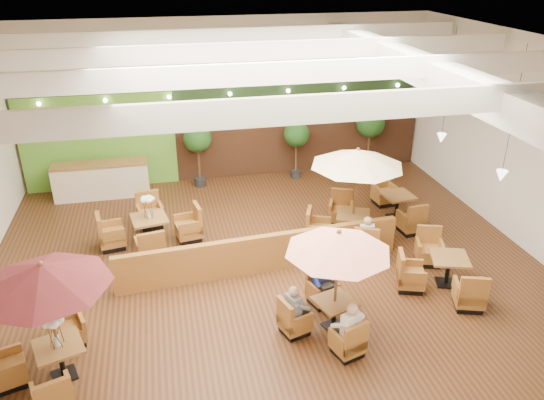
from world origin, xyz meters
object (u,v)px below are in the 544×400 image
object	(u,v)px
table_0	(44,297)
diner_3	(367,233)
diner_4	(367,232)
table_4	(437,272)
table_1	(335,259)
booth_divider	(262,254)
table_5	(397,206)
diner_0	(349,324)
table_3	(150,230)
table_2	(354,175)
topiary_2	(370,126)
diner_1	(323,276)
topiary_0	(198,141)
topiary_1	(296,136)
service_counter	(102,180)
diner_2	(295,304)

from	to	relation	value
table_0	diner_3	distance (m)	7.90
diner_3	diner_4	size ratio (longest dim) A/B	0.97
table_4	table_1	bearing A→B (deg)	-143.32
booth_divider	table_5	xyz separation A→B (m)	(4.56, 2.05, -0.13)
diner_0	diner_3	bearing A→B (deg)	39.04
table_3	diner_4	bearing A→B (deg)	-28.89
table_3	table_5	bearing A→B (deg)	-9.33
table_2	topiary_2	bearing A→B (deg)	85.54
diner_1	table_5	bearing A→B (deg)	-146.83
topiary_0	topiary_2	bearing A→B (deg)	0.00
topiary_1	diner_4	bearing A→B (deg)	-85.85
service_counter	table_4	bearing A→B (deg)	-40.73
booth_divider	table_4	bearing A→B (deg)	-25.26
table_1	topiary_1	size ratio (longest dim) A/B	1.18
topiary_0	diner_3	xyz separation A→B (m)	(3.82, -5.67, -0.90)
table_3	diner_2	distance (m)	5.38
topiary_1	diner_2	world-z (taller)	topiary_1
diner_2	table_4	bearing A→B (deg)	81.27
diner_0	diner_3	size ratio (longest dim) A/B	1.09
booth_divider	table_1	xyz separation A→B (m)	(1.01, -2.51, 1.23)
table_3	diner_3	world-z (taller)	table_3
booth_divider	table_1	distance (m)	2.97
service_counter	diner_4	world-z (taller)	diner_4
table_0	table_5	size ratio (longest dim) A/B	1.00
service_counter	diner_0	world-z (taller)	diner_0
table_1	diner_3	bearing A→B (deg)	38.11
diner_1	table_2	bearing A→B (deg)	-134.71
table_4	diner_1	xyz separation A→B (m)	(-2.91, -0.12, 0.38)
table_5	topiary_1	size ratio (longest dim) A/B	1.27
diner_2	booth_divider	bearing A→B (deg)	160.98
table_0	topiary_2	bearing A→B (deg)	23.58
table_1	topiary_1	world-z (taller)	table_1
table_3	diner_1	distance (m)	5.26
booth_divider	table_3	world-z (taller)	table_3
topiary_0	topiary_1	xyz separation A→B (m)	(3.41, 0.00, -0.09)
diner_2	diner_3	bearing A→B (deg)	111.60
table_0	topiary_2	size ratio (longest dim) A/B	1.13
table_5	diner_4	bearing A→B (deg)	-138.14
table_0	table_1	world-z (taller)	table_0
booth_divider	diner_0	size ratio (longest dim) A/B	9.12
booth_divider	diner_4	distance (m)	2.80
topiary_2	diner_0	bearing A→B (deg)	-113.74
service_counter	table_1	distance (m)	9.69
table_5	diner_2	size ratio (longest dim) A/B	3.67
table_0	diner_3	size ratio (longest dim) A/B	3.63
table_1	table_4	xyz separation A→B (m)	(2.97, 0.99, -1.37)
diner_0	diner_1	size ratio (longest dim) A/B	1.05
table_3	diner_3	distance (m)	5.84
booth_divider	diner_3	xyz separation A→B (m)	(2.79, 0.08, 0.23)
table_1	table_2	xyz separation A→B (m)	(1.71, 3.59, 0.22)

